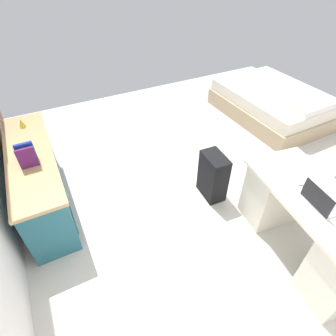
{
  "coord_description": "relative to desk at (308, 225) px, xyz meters",
  "views": [
    {
      "loc": [
        -2.06,
        1.89,
        2.5
      ],
      "look_at": [
        -0.09,
        0.89,
        0.6
      ],
      "focal_mm": 29.08,
      "sensor_mm": 36.0,
      "label": 1
    }
  ],
  "objects": [
    {
      "name": "suitcase_black",
      "position": [
        1.06,
        0.36,
        -0.08
      ],
      "size": [
        0.37,
        0.24,
        0.6
      ],
      "primitive_type": "cube",
      "rotation": [
        0.0,
        0.0,
        -0.06
      ],
      "color": "black",
      "rests_on": "ground_plane"
    },
    {
      "name": "figurine_small",
      "position": [
        2.47,
        2.22,
        0.4
      ],
      "size": [
        0.08,
        0.08,
        0.11
      ],
      "primitive_type": "cone",
      "color": "gold",
      "rests_on": "credenza"
    },
    {
      "name": "laptop",
      "position": [
        -0.03,
        0.07,
        0.4
      ],
      "size": [
        0.34,
        0.26,
        0.21
      ],
      "color": "#B7B7BC",
      "rests_on": "desk"
    },
    {
      "name": "computer_mouse",
      "position": [
        0.23,
        -0.01,
        0.36
      ],
      "size": [
        0.07,
        0.11,
        0.03
      ],
      "primitive_type": "ellipsoid",
      "rotation": [
        0.0,
        0.0,
        -0.13
      ],
      "color": "white",
      "rests_on": "desk"
    },
    {
      "name": "ground_plane",
      "position": [
        1.22,
        0.04,
        -0.38
      ],
      "size": [
        6.12,
        6.12,
        0.0
      ],
      "primitive_type": "plane",
      "color": "beige"
    },
    {
      "name": "bed",
      "position": [
        2.22,
        -1.69,
        -0.14
      ],
      "size": [
        1.93,
        1.44,
        0.58
      ],
      "color": "tan",
      "rests_on": "ground_plane"
    },
    {
      "name": "book_row",
      "position": [
        1.7,
        2.22,
        0.45
      ],
      "size": [
        0.15,
        0.17,
        0.23
      ],
      "color": "#541B59",
      "rests_on": "credenza"
    },
    {
      "name": "credenza",
      "position": [
        1.88,
        2.22,
        -0.02
      ],
      "size": [
        1.8,
        0.48,
        0.73
      ],
      "color": "#235B6B",
      "rests_on": "ground_plane"
    },
    {
      "name": "desk",
      "position": [
        0.0,
        0.0,
        0.0
      ],
      "size": [
        1.51,
        0.84,
        0.73
      ],
      "color": "silver",
      "rests_on": "ground_plane"
    }
  ]
}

